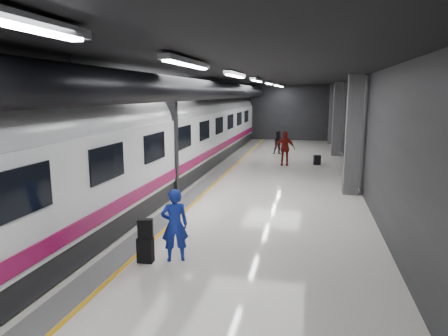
# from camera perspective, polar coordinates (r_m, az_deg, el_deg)

# --- Properties ---
(ground) EXTENTS (40.00, 40.00, 0.00)m
(ground) POSITION_cam_1_polar(r_m,az_deg,el_deg) (14.51, -0.04, -4.61)
(ground) COLOR silver
(ground) RESTS_ON ground
(platform_hall) EXTENTS (10.02, 40.02, 4.51)m
(platform_hall) POSITION_cam_1_polar(r_m,az_deg,el_deg) (15.00, -0.33, 9.57)
(platform_hall) COLOR black
(platform_hall) RESTS_ON ground
(train) EXTENTS (3.05, 38.00, 4.05)m
(train) POSITION_cam_1_polar(r_m,az_deg,el_deg) (15.14, -12.15, 3.77)
(train) COLOR black
(train) RESTS_ON ground
(traveler_main) EXTENTS (0.73, 0.63, 1.70)m
(traveler_main) POSITION_cam_1_polar(r_m,az_deg,el_deg) (9.25, -7.06, -8.09)
(traveler_main) COLOR #1735AE
(traveler_main) RESTS_ON ground
(suitcase_main) EXTENTS (0.36, 0.24, 0.58)m
(suitcase_main) POSITION_cam_1_polar(r_m,az_deg,el_deg) (9.45, -11.15, -11.42)
(suitcase_main) COLOR black
(suitcase_main) RESTS_ON ground
(shoulder_bag) EXTENTS (0.37, 0.26, 0.45)m
(shoulder_bag) POSITION_cam_1_polar(r_m,az_deg,el_deg) (9.26, -11.17, -8.50)
(shoulder_bag) COLOR black
(shoulder_bag) RESTS_ON suitcase_main
(traveler_far_a) EXTENTS (0.83, 0.71, 1.50)m
(traveler_far_a) POSITION_cam_1_polar(r_m,az_deg,el_deg) (25.64, 7.80, 3.63)
(traveler_far_a) COLOR black
(traveler_far_a) RESTS_ON ground
(traveler_far_b) EXTENTS (1.09, 0.49, 1.84)m
(traveler_far_b) POSITION_cam_1_polar(r_m,az_deg,el_deg) (21.67, 8.65, 2.80)
(traveler_far_b) COLOR maroon
(traveler_far_b) RESTS_ON ground
(suitcase_far) EXTENTS (0.41, 0.31, 0.53)m
(suitcase_far) POSITION_cam_1_polar(r_m,az_deg,el_deg) (22.21, 13.16, 1.13)
(suitcase_far) COLOR black
(suitcase_far) RESTS_ON ground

